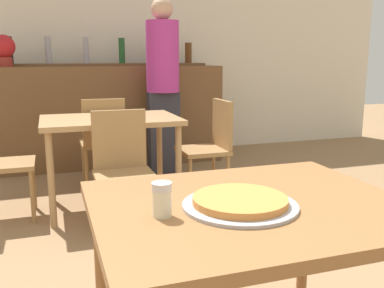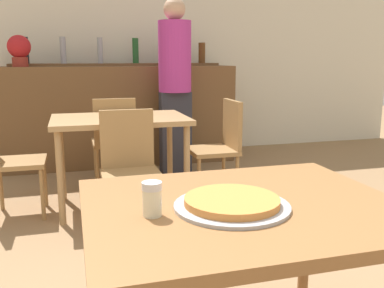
{
  "view_description": "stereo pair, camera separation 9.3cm",
  "coord_description": "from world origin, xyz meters",
  "views": [
    {
      "loc": [
        -0.64,
        -1.27,
        1.22
      ],
      "look_at": [
        -0.03,
        0.55,
        0.83
      ],
      "focal_mm": 40.0,
      "sensor_mm": 36.0,
      "label": 1
    },
    {
      "loc": [
        -0.55,
        -1.29,
        1.22
      ],
      "look_at": [
        -0.03,
        0.55,
        0.83
      ],
      "focal_mm": 40.0,
      "sensor_mm": 36.0,
      "label": 2
    }
  ],
  "objects": [
    {
      "name": "chair_far_side_right",
      "position": [
        0.69,
        2.15,
        0.49
      ],
      "size": [
        0.4,
        0.4,
        0.86
      ],
      "rotation": [
        0.0,
        0.0,
        -1.57
      ],
      "color": "olive",
      "rests_on": "ground_plane"
    },
    {
      "name": "wall_back",
      "position": [
        0.0,
        4.18,
        1.4
      ],
      "size": [
        8.0,
        0.05,
        2.8
      ],
      "color": "silver",
      "rests_on": "ground_plane"
    },
    {
      "name": "cheese_shaker",
      "position": [
        -0.32,
        -0.04,
        0.79
      ],
      "size": [
        0.06,
        0.06,
        0.11
      ],
      "color": "beige",
      "rests_on": "dining_table_near"
    },
    {
      "name": "pizza_tray",
      "position": [
        -0.06,
        -0.04,
        0.75
      ],
      "size": [
        0.39,
        0.39,
        0.04
      ],
      "color": "#A3A3A8",
      "rests_on": "dining_table_near"
    },
    {
      "name": "bar_back_shelf",
      "position": [
        -0.0,
        3.81,
        1.19
      ],
      "size": [
        2.39,
        0.24,
        0.32
      ],
      "color": "brown",
      "rests_on": "bar_counter"
    },
    {
      "name": "dining_table_far",
      "position": [
        -0.18,
        2.15,
        0.66
      ],
      "size": [
        1.07,
        0.73,
        0.75
      ],
      "color": "#A87F51",
      "rests_on": "ground_plane"
    },
    {
      "name": "dining_table_near",
      "position": [
        0.0,
        0.0,
        0.65
      ],
      "size": [
        1.08,
        0.88,
        0.73
      ],
      "color": "brown",
      "rests_on": "ground_plane"
    },
    {
      "name": "bar_counter",
      "position": [
        0.0,
        3.67,
        0.56
      ],
      "size": [
        2.6,
        0.56,
        1.12
      ],
      "color": "brown",
      "rests_on": "ground_plane"
    },
    {
      "name": "chair_far_side_back",
      "position": [
        -0.18,
        2.69,
        0.49
      ],
      "size": [
        0.4,
        0.4,
        0.86
      ],
      "rotation": [
        0.0,
        0.0,
        3.14
      ],
      "color": "olive",
      "rests_on": "ground_plane"
    },
    {
      "name": "chair_far_side_front",
      "position": [
        -0.18,
        1.62,
        0.49
      ],
      "size": [
        0.4,
        0.4,
        0.86
      ],
      "color": "olive",
      "rests_on": "ground_plane"
    },
    {
      "name": "potted_plant",
      "position": [
        -1.05,
        3.62,
        1.31
      ],
      "size": [
        0.24,
        0.24,
        0.33
      ],
      "color": "maroon",
      "rests_on": "bar_counter"
    },
    {
      "name": "person_standing",
      "position": [
        0.5,
        3.09,
        0.99
      ],
      "size": [
        0.34,
        0.34,
        1.81
      ],
      "color": "#2D2D38",
      "rests_on": "ground_plane"
    }
  ]
}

